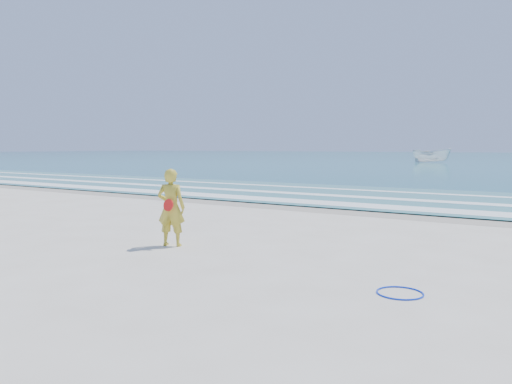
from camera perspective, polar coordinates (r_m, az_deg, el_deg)
The scene contains 9 objects.
ground at distance 10.50m, azimuth -11.46°, elevation -7.15°, with size 400.00×400.00×0.00m, color silver.
wet_sand at distance 17.98m, azimuth 8.93°, elevation -1.97°, with size 400.00×2.40×0.00m, color #B2A893.
shallow at distance 22.62m, azimuth 14.05°, elevation -0.49°, with size 400.00×10.00×0.01m, color #59B7AD.
foam_near at distance 19.17m, azimuth 10.50°, elevation -1.40°, with size 400.00×1.40×0.01m, color white.
foam_mid at distance 21.86m, azimuth 13.37°, elevation -0.64°, with size 400.00×0.90×0.01m, color white.
foam_far at distance 24.99m, azimuth 15.88°, elevation 0.01°, with size 400.00×0.60×0.01m, color white.
hoop at distance 8.02m, azimuth 16.13°, elevation -11.02°, with size 0.71×0.71×0.03m, color #0C32DA.
boat at distance 73.08m, azimuth 19.44°, elevation 3.97°, with size 1.94×5.15×1.99m, color white.
woman at distance 11.33m, azimuth -9.67°, elevation -1.74°, with size 0.74×0.62×1.74m.
Camera 1 is at (7.17, -7.34, 2.23)m, focal length 35.00 mm.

